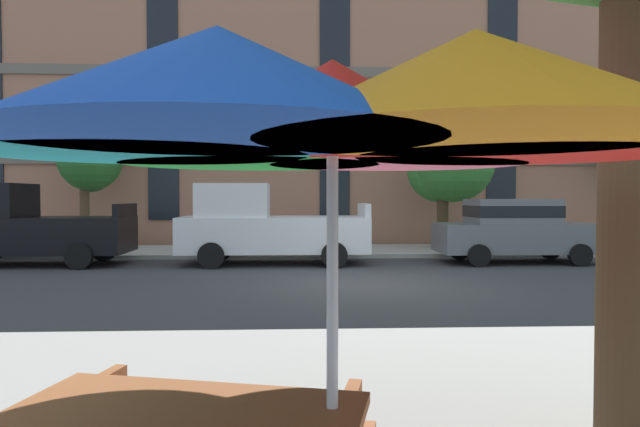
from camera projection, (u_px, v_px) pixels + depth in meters
name	position (u px, v px, depth m)	size (l,w,h in m)	color
ground_plane	(365.00, 284.00, 11.99)	(120.00, 120.00, 0.00)	#38383A
sidewalk_far	(339.00, 251.00, 18.78)	(56.00, 3.60, 0.12)	#B2ADA3
apartment_building	(326.00, 100.00, 26.77)	(43.46, 12.08, 12.80)	#A87056
pickup_black	(23.00, 227.00, 15.25)	(5.10, 2.12, 2.20)	black
pickup_white	(266.00, 227.00, 15.55)	(5.10, 2.12, 2.20)	silver
sedan_gray	(515.00, 229.00, 15.87)	(4.40, 1.98, 1.78)	slate
street_tree_left	(89.00, 163.00, 18.94)	(2.09, 2.09, 4.13)	brown
street_tree_middle	(449.00, 165.00, 19.00)	(2.80, 2.86, 4.33)	#4C3823
patio_umbrella	(333.00, 115.00, 2.87)	(3.52, 3.27, 2.54)	silver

